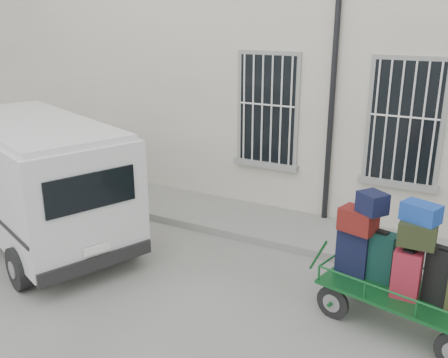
% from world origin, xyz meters
% --- Properties ---
extents(ground, '(80.00, 80.00, 0.00)m').
position_xyz_m(ground, '(0.00, 0.00, 0.00)').
color(ground, slate).
rests_on(ground, ground).
extents(building, '(24.00, 5.15, 6.00)m').
position_xyz_m(building, '(0.00, 5.50, 3.00)').
color(building, beige).
rests_on(building, ground).
extents(sidewalk, '(24.00, 1.70, 0.15)m').
position_xyz_m(sidewalk, '(0.00, 2.20, 0.07)').
color(sidewalk, gray).
rests_on(sidewalk, ground).
extents(luggage_cart, '(2.57, 1.42, 1.85)m').
position_xyz_m(luggage_cart, '(2.94, -0.06, 0.91)').
color(luggage_cart, black).
rests_on(luggage_cart, ground).
extents(van, '(4.96, 3.47, 2.32)m').
position_xyz_m(van, '(-3.50, -0.39, 1.33)').
color(van, silver).
rests_on(van, ground).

